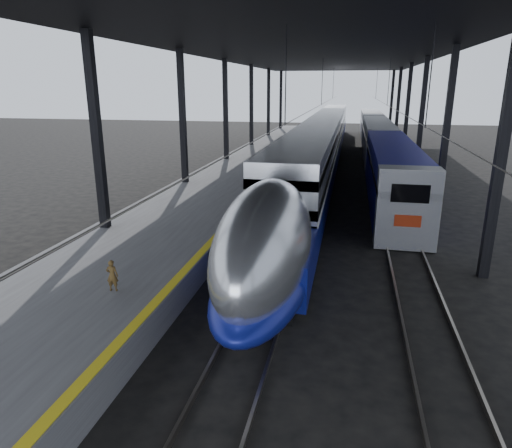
# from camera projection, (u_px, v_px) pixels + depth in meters

# --- Properties ---
(ground) EXTENTS (160.00, 160.00, 0.00)m
(ground) POSITION_uv_depth(u_px,v_px,m) (196.00, 314.00, 14.34)
(ground) COLOR black
(ground) RESTS_ON ground
(platform) EXTENTS (6.00, 80.00, 1.00)m
(platform) POSITION_uv_depth(u_px,v_px,m) (239.00, 176.00, 33.62)
(platform) COLOR #4C4C4F
(platform) RESTS_ON ground
(yellow_strip) EXTENTS (0.30, 80.00, 0.01)m
(yellow_strip) POSITION_uv_depth(u_px,v_px,m) (276.00, 171.00, 32.93)
(yellow_strip) COLOR gold
(yellow_strip) RESTS_ON platform
(rails) EXTENTS (6.52, 80.00, 0.16)m
(rails) POSITION_uv_depth(u_px,v_px,m) (349.00, 187.00, 32.19)
(rails) COLOR slate
(rails) RESTS_ON ground
(canopy) EXTENTS (18.00, 75.00, 9.47)m
(canopy) POSITION_uv_depth(u_px,v_px,m) (317.00, 51.00, 30.08)
(canopy) COLOR black
(canopy) RESTS_ON ground
(tgv_train) EXTENTS (2.91, 65.20, 4.16)m
(tgv_train) POSITION_uv_depth(u_px,v_px,m) (322.00, 145.00, 40.21)
(tgv_train) COLOR silver
(tgv_train) RESTS_ON ground
(second_train) EXTENTS (2.60, 56.05, 3.58)m
(second_train) POSITION_uv_depth(u_px,v_px,m) (377.00, 140.00, 44.72)
(second_train) COLOR navy
(second_train) RESTS_ON ground
(child) EXTENTS (0.38, 0.27, 0.97)m
(child) POSITION_uv_depth(u_px,v_px,m) (112.00, 275.00, 13.51)
(child) COLOR #523C1B
(child) RESTS_ON platform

